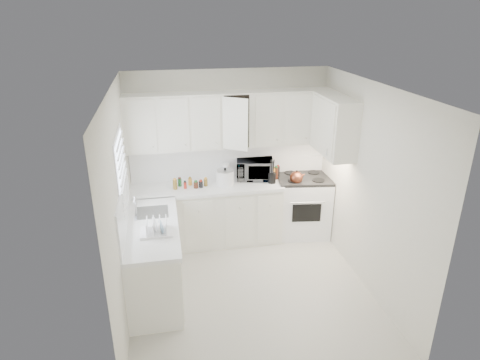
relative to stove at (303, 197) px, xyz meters
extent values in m
plane|color=beige|center=(-1.13, -1.31, -0.62)|extent=(3.20, 3.20, 0.00)
plane|color=white|center=(-1.13, -1.31, 1.98)|extent=(3.20, 3.20, 0.00)
plane|color=silver|center=(-1.13, 0.29, 0.68)|extent=(3.00, 0.00, 3.00)
plane|color=silver|center=(-1.13, -2.91, 0.68)|extent=(3.00, 0.00, 3.00)
plane|color=silver|center=(-2.63, -1.31, 0.68)|extent=(0.00, 3.20, 3.20)
plane|color=silver|center=(0.37, -1.31, 0.68)|extent=(0.00, 3.20, 3.20)
cube|color=white|center=(-1.52, -0.02, 0.30)|extent=(2.24, 0.64, 0.05)
cube|color=white|center=(-2.32, -1.11, 0.30)|extent=(0.64, 1.62, 0.05)
cube|color=white|center=(-1.13, 0.28, 0.60)|extent=(2.98, 0.02, 0.55)
cube|color=white|center=(-2.62, -1.11, 0.60)|extent=(0.02, 1.60, 0.55)
imported|color=gray|center=(-0.75, 0.14, 0.52)|extent=(0.60, 0.40, 0.38)
cylinder|color=white|center=(-1.20, 0.15, 0.46)|extent=(0.12, 0.12, 0.27)
cylinder|color=olive|center=(-1.98, 0.11, 0.39)|extent=(0.06, 0.06, 0.13)
cylinder|color=#22662C|center=(-1.90, 0.02, 0.39)|extent=(0.06, 0.06, 0.13)
cylinder|color=#B02417|center=(-1.83, 0.11, 0.39)|extent=(0.06, 0.06, 0.13)
cylinder|color=#F3A539|center=(-1.75, 0.02, 0.39)|extent=(0.06, 0.06, 0.13)
cylinder|color=#4C2415|center=(-1.68, 0.11, 0.39)|extent=(0.06, 0.06, 0.13)
cylinder|color=black|center=(-1.60, 0.02, 0.39)|extent=(0.06, 0.06, 0.13)
cylinder|color=olive|center=(-1.53, 0.11, 0.39)|extent=(0.06, 0.06, 0.13)
cylinder|color=#B02417|center=(-0.55, 0.15, 0.42)|extent=(0.06, 0.06, 0.19)
cylinder|color=#F3A539|center=(-0.49, 0.09, 0.42)|extent=(0.06, 0.06, 0.19)
cylinder|color=#4C2415|center=(-0.44, 0.15, 0.42)|extent=(0.06, 0.06, 0.19)
cylinder|color=black|center=(-0.38, 0.09, 0.42)|extent=(0.06, 0.06, 0.19)
camera|label=1|loc=(-2.11, -5.73, 2.75)|focal=31.39mm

